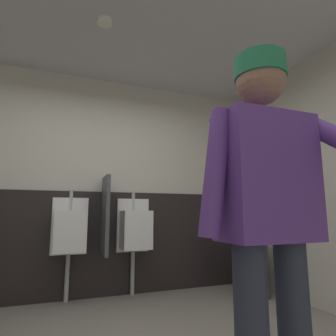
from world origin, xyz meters
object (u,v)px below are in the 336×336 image
object	(u,v)px
urinal_middle	(135,229)
person	(268,202)
trash_bin	(252,269)
urinal_left	(70,231)

from	to	relation	value
urinal_middle	person	world-z (taller)	person
person	urinal_middle	bearing A→B (deg)	89.85
person	trash_bin	xyz separation A→B (m)	(1.34, 1.93, -0.70)
urinal_middle	person	xyz separation A→B (m)	(-0.01, -2.40, 0.24)
urinal_middle	trash_bin	world-z (taller)	urinal_middle
urinal_left	person	bearing A→B (deg)	-72.80
urinal_left	trash_bin	size ratio (longest dim) A/B	1.97
urinal_left	urinal_middle	distance (m)	0.75
urinal_left	trash_bin	world-z (taller)	urinal_left
urinal_middle	trash_bin	size ratio (longest dim) A/B	1.97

